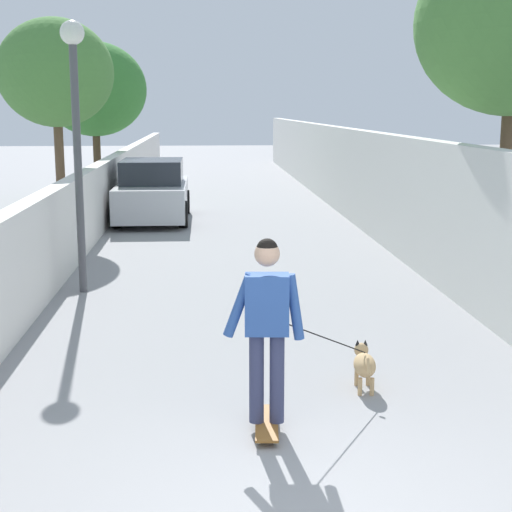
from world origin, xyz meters
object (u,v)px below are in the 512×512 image
at_px(lamp_post, 75,108).
at_px(dog, 364,363).
at_px(tree_left_far, 55,73).
at_px(car_near, 153,192).
at_px(tree_left_mid, 94,89).
at_px(skateboard, 267,423).
at_px(person_skateboarder, 267,316).

distance_m(lamp_post, dog, 6.21).
height_order(tree_left_far, car_near, tree_left_far).
bearing_deg(tree_left_mid, tree_left_far, 179.82).
distance_m(lamp_post, skateboard, 6.53).
xyz_separation_m(tree_left_far, dog, (-10.33, -4.85, -3.30)).
bearing_deg(person_skateboarder, lamp_post, 24.21).
distance_m(tree_left_mid, lamp_post, 11.96).
distance_m(tree_left_far, skateboard, 12.40).
relative_size(tree_left_far, dog, 3.76).
bearing_deg(person_skateboarder, car_near, 7.98).
relative_size(skateboard, car_near, 0.20).
xyz_separation_m(lamp_post, skateboard, (-5.41, -2.43, -2.75)).
xyz_separation_m(tree_left_far, skateboard, (-11.28, -3.79, -3.50)).
bearing_deg(tree_left_far, car_near, -47.67).
distance_m(tree_left_mid, tree_left_far, 6.00).
bearing_deg(person_skateboarder, tree_left_far, 18.56).
relative_size(skateboard, dog, 0.64).
xyz_separation_m(lamp_post, car_near, (7.66, -0.60, -2.10)).
distance_m(lamp_post, car_near, 7.96).
bearing_deg(tree_left_far, lamp_post, -167.01).
xyz_separation_m(tree_left_far, lamp_post, (-5.87, -1.36, -0.75)).
height_order(dog, car_near, car_near).
xyz_separation_m(skateboard, person_skateboarder, (-0.00, -0.00, 0.98)).
height_order(skateboard, dog, dog).
relative_size(lamp_post, dog, 3.21).
bearing_deg(tree_left_far, tree_left_mid, -0.18).
relative_size(tree_left_far, lamp_post, 1.17).
distance_m(dog, car_near, 12.46).
height_order(person_skateboarder, dog, person_skateboarder).
bearing_deg(tree_left_mid, person_skateboarder, -167.70).
bearing_deg(person_skateboarder, tree_left_mid, 12.30).
relative_size(tree_left_far, person_skateboarder, 2.90).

